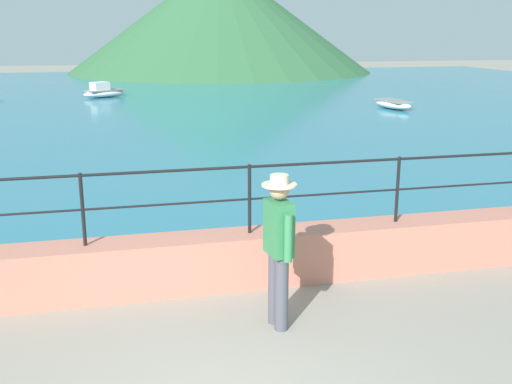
% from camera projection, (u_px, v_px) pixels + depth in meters
% --- Properties ---
extents(promenade_wall, '(20.00, 0.56, 0.70)m').
position_uv_depth(promenade_wall, '(171.00, 265.00, 7.59)').
color(promenade_wall, tan).
rests_on(promenade_wall, ground).
extents(railing, '(18.44, 0.04, 0.90)m').
position_uv_depth(railing, '(168.00, 190.00, 7.33)').
color(railing, black).
rests_on(railing, promenade_wall).
extents(lake_water, '(64.00, 44.32, 0.06)m').
position_uv_depth(lake_water, '(125.00, 100.00, 28.94)').
color(lake_water, teal).
rests_on(lake_water, ground).
extents(hill_main, '(24.45, 24.45, 8.76)m').
position_uv_depth(hill_main, '(220.00, 17.00, 48.13)').
color(hill_main, '#33663D').
rests_on(hill_main, ground).
extents(person_walking, '(0.38, 0.56, 1.75)m').
position_uv_depth(person_walking, '(279.00, 244.00, 6.50)').
color(person_walking, '#4C4C56').
rests_on(person_walking, ground).
extents(boat_0, '(1.19, 2.40, 0.36)m').
position_uv_depth(boat_0, '(393.00, 104.00, 25.40)').
color(boat_0, white).
rests_on(boat_0, lake_water).
extents(boat_1, '(2.43, 1.96, 0.76)m').
position_uv_depth(boat_1, '(104.00, 92.00, 29.83)').
color(boat_1, white).
rests_on(boat_1, lake_water).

